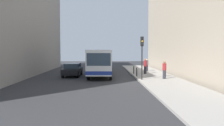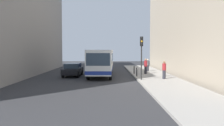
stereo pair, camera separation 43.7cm
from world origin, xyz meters
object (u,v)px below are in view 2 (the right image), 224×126
(car_behind_bus, at_px, (104,63))
(traffic_light, at_px, (142,50))
(bollard_mid, at_px, (134,70))
(pedestrian_far_sidewalk, at_px, (148,65))
(bus, at_px, (102,61))
(pedestrian_near_signal, at_px, (164,70))
(car_beside_bus, at_px, (73,69))
(pedestrian_mid_sidewalk, at_px, (146,66))
(bollard_near, at_px, (137,72))

(car_behind_bus, bearing_deg, traffic_light, 99.39)
(bollard_mid, bearing_deg, pedestrian_far_sidewalk, 58.62)
(bus, distance_m, pedestrian_near_signal, 7.84)
(car_beside_bus, bearing_deg, pedestrian_near_signal, 159.30)
(traffic_light, distance_m, pedestrian_far_sidewalk, 9.58)
(car_behind_bus, distance_m, pedestrian_far_sidewalk, 10.02)
(bollard_mid, relative_size, pedestrian_far_sidewalk, 0.57)
(car_behind_bus, xyz_separation_m, pedestrian_near_signal, (6.16, -16.52, 0.24))
(pedestrian_near_signal, bearing_deg, bollard_mid, -69.33)
(bus, bearing_deg, traffic_light, 128.17)
(car_beside_bus, xyz_separation_m, pedestrian_far_sidewalk, (9.29, 4.57, 0.19))
(bus, height_order, car_behind_bus, bus)
(bus, bearing_deg, pedestrian_mid_sidewalk, -175.30)
(bollard_mid, height_order, pedestrian_near_signal, pedestrian_near_signal)
(car_behind_bus, relative_size, bollard_mid, 4.73)
(car_beside_bus, xyz_separation_m, traffic_light, (7.19, -4.55, 2.22))
(traffic_light, height_order, pedestrian_near_signal, traffic_light)
(pedestrian_near_signal, relative_size, pedestrian_mid_sidewalk, 0.96)
(pedestrian_far_sidewalk, bearing_deg, car_beside_bus, 78.93)
(bus, xyz_separation_m, bollard_near, (3.83, -2.46, -1.10))
(car_beside_bus, distance_m, pedestrian_mid_sidewalk, 8.54)
(bollard_near, bearing_deg, car_behind_bus, 104.55)
(traffic_light, bearing_deg, car_behind_bus, 102.51)
(bus, relative_size, bollard_near, 11.68)
(bollard_mid, bearing_deg, bus, -177.37)
(pedestrian_mid_sidewalk, bearing_deg, car_behind_bus, 147.25)
(traffic_light, height_order, bollard_near, traffic_light)
(bus, distance_m, car_behind_bus, 11.90)
(bus, xyz_separation_m, pedestrian_near_signal, (6.27, -4.65, -0.70))
(car_beside_bus, distance_m, car_behind_bus, 13.10)
(bollard_near, bearing_deg, car_beside_bus, 166.75)
(bus, xyz_separation_m, pedestrian_mid_sidewalk, (5.21, 0.26, -0.66))
(bus, bearing_deg, pedestrian_far_sidewalk, -146.11)
(bus, distance_m, bollard_near, 4.69)
(traffic_light, distance_m, bollard_mid, 6.02)
(car_beside_bus, height_order, pedestrian_mid_sidewalk, pedestrian_mid_sidewalk)
(car_behind_bus, relative_size, traffic_light, 1.10)
(bus, relative_size, pedestrian_near_signal, 6.35)
(car_beside_bus, xyz_separation_m, bollard_mid, (7.09, 0.97, -0.16))
(traffic_light, bearing_deg, pedestrian_far_sidewalk, 77.06)
(car_behind_bus, height_order, traffic_light, traffic_light)
(traffic_light, bearing_deg, pedestrian_mid_sidewalk, 77.17)
(bus, distance_m, bollard_mid, 3.99)
(car_beside_bus, bearing_deg, pedestrian_mid_sidewalk, -171.56)
(car_beside_bus, xyz_separation_m, car_behind_bus, (3.37, 12.66, 0.00))
(bollard_near, height_order, bollard_mid, same)
(pedestrian_mid_sidewalk, height_order, pedestrian_far_sidewalk, pedestrian_mid_sidewalk)
(car_behind_bus, relative_size, pedestrian_mid_sidewalk, 2.48)
(pedestrian_mid_sidewalk, bearing_deg, bollard_mid, -142.90)
(car_beside_bus, bearing_deg, bus, -164.98)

